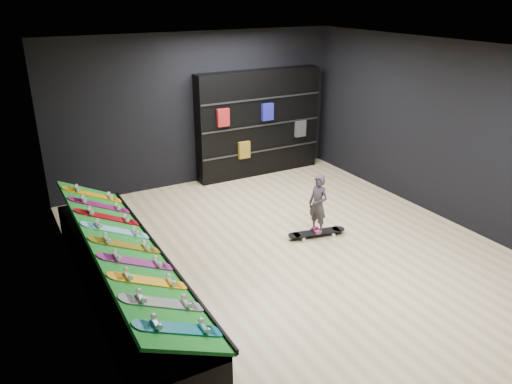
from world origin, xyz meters
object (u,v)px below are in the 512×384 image
child (318,215)px  back_shelving (258,123)px  display_rack (125,280)px  floor_skateboard (317,234)px

child → back_shelving: bearing=155.0°
display_rack → floor_skateboard: (3.17, 0.19, -0.21)m
floor_skateboard → back_shelving: bearing=89.4°
back_shelving → floor_skateboard: (-0.66, -3.13, -1.06)m
display_rack → floor_skateboard: bearing=3.5°
display_rack → back_shelving: (3.83, 3.32, 0.85)m
back_shelving → child: bearing=-101.9°
back_shelving → floor_skateboard: 3.37m
display_rack → child: child is taller
floor_skateboard → child: (0.00, 0.00, 0.34)m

